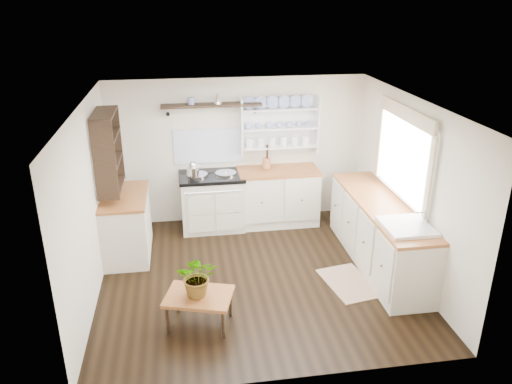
# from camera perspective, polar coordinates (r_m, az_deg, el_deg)

# --- Properties ---
(floor) EXTENTS (4.00, 3.80, 0.01)m
(floor) POSITION_cam_1_polar(r_m,az_deg,el_deg) (6.68, 0.01, -9.61)
(floor) COLOR black
(floor) RESTS_ON ground
(wall_back) EXTENTS (4.00, 0.02, 2.30)m
(wall_back) POSITION_cam_1_polar(r_m,az_deg,el_deg) (7.93, -2.10, 4.75)
(wall_back) COLOR beige
(wall_back) RESTS_ON ground
(wall_right) EXTENTS (0.02, 3.80, 2.30)m
(wall_right) POSITION_cam_1_polar(r_m,az_deg,el_deg) (6.74, 17.08, 0.56)
(wall_right) COLOR beige
(wall_right) RESTS_ON ground
(wall_left) EXTENTS (0.02, 3.80, 2.30)m
(wall_left) POSITION_cam_1_polar(r_m,az_deg,el_deg) (6.20, -18.59, -1.51)
(wall_left) COLOR beige
(wall_left) RESTS_ON ground
(ceiling) EXTENTS (4.00, 3.80, 0.01)m
(ceiling) POSITION_cam_1_polar(r_m,az_deg,el_deg) (5.81, 0.02, 10.08)
(ceiling) COLOR white
(ceiling) RESTS_ON wall_back
(window) EXTENTS (0.08, 1.55, 1.22)m
(window) POSITION_cam_1_polar(r_m,az_deg,el_deg) (6.71, 16.54, 4.30)
(window) COLOR white
(window) RESTS_ON wall_right
(aga_cooker) EXTENTS (0.99, 0.69, 0.92)m
(aga_cooker) POSITION_cam_1_polar(r_m,az_deg,el_deg) (7.82, -5.01, -1.03)
(aga_cooker) COLOR beige
(aga_cooker) RESTS_ON floor
(back_cabinets) EXTENTS (1.27, 0.63, 0.90)m
(back_cabinets) POSITION_cam_1_polar(r_m,az_deg,el_deg) (7.97, 2.52, -0.43)
(back_cabinets) COLOR beige
(back_cabinets) RESTS_ON floor
(right_cabinets) EXTENTS (0.62, 2.43, 0.90)m
(right_cabinets) POSITION_cam_1_polar(r_m,az_deg,el_deg) (6.97, 13.88, -4.55)
(right_cabinets) COLOR beige
(right_cabinets) RESTS_ON floor
(belfast_sink) EXTENTS (0.55, 0.60, 0.45)m
(belfast_sink) POSITION_cam_1_polar(r_m,az_deg,el_deg) (6.21, 16.72, -4.76)
(belfast_sink) COLOR white
(belfast_sink) RESTS_ON right_cabinets
(left_cabinets) EXTENTS (0.62, 1.13, 0.90)m
(left_cabinets) POSITION_cam_1_polar(r_m,az_deg,el_deg) (7.24, -14.55, -3.58)
(left_cabinets) COLOR beige
(left_cabinets) RESTS_ON floor
(plate_rack) EXTENTS (1.20, 0.22, 0.90)m
(plate_rack) POSITION_cam_1_polar(r_m,az_deg,el_deg) (7.88, 2.64, 7.70)
(plate_rack) COLOR white
(plate_rack) RESTS_ON wall_back
(high_shelf) EXTENTS (1.50, 0.29, 0.16)m
(high_shelf) POSITION_cam_1_polar(r_m,az_deg,el_deg) (7.58, -5.11, 9.80)
(high_shelf) COLOR black
(high_shelf) RESTS_ON wall_back
(left_shelving) EXTENTS (0.28, 0.80, 1.05)m
(left_shelving) POSITION_cam_1_polar(r_m,az_deg,el_deg) (6.87, -16.57, 4.59)
(left_shelving) COLOR black
(left_shelving) RESTS_ON wall_left
(kettle) EXTENTS (0.18, 0.18, 0.22)m
(kettle) POSITION_cam_1_polar(r_m,az_deg,el_deg) (7.49, -7.23, 2.65)
(kettle) COLOR silver
(kettle) RESTS_ON aga_cooker
(utensil_crock) EXTENTS (0.13, 0.13, 0.16)m
(utensil_crock) POSITION_cam_1_polar(r_m,az_deg,el_deg) (7.83, 1.22, 3.29)
(utensil_crock) COLOR #AC633F
(utensil_crock) RESTS_ON back_cabinets
(center_table) EXTENTS (0.84, 0.70, 0.39)m
(center_table) POSITION_cam_1_polar(r_m,az_deg,el_deg) (5.67, -6.54, -11.99)
(center_table) COLOR brown
(center_table) RESTS_ON floor
(potted_plant) EXTENTS (0.47, 0.41, 0.48)m
(potted_plant) POSITION_cam_1_polar(r_m,az_deg,el_deg) (5.52, -6.67, -9.53)
(potted_plant) COLOR #3F7233
(potted_plant) RESTS_ON center_table
(floor_rug) EXTENTS (0.69, 0.94, 0.02)m
(floor_rug) POSITION_cam_1_polar(r_m,az_deg,el_deg) (6.64, 10.57, -10.18)
(floor_rug) COLOR #927655
(floor_rug) RESTS_ON floor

